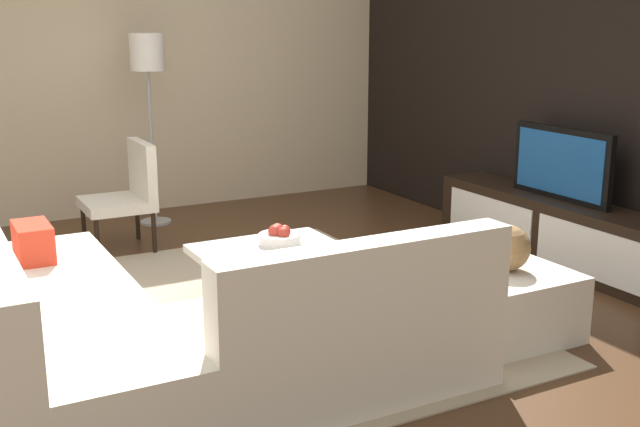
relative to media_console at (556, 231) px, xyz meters
The scene contains 14 objects.
ground_plane 2.41m from the media_console, 90.00° to the right, with size 14.00×14.00×0.00m, color #4C301C.
feature_wall_back 1.19m from the media_console, 90.00° to the left, with size 6.40×0.12×2.80m, color black.
side_wall_left 4.05m from the media_console, 145.54° to the right, with size 0.12×5.20×2.80m, color beige.
area_rug 2.41m from the media_console, 92.39° to the right, with size 3.21×2.47×0.01m, color tan.
media_console is the anchor object (origin of this frame).
television 0.52m from the media_console, 90.00° to the left, with size 0.95×0.06×0.54m.
sectional_couch 3.31m from the media_console, 80.92° to the right, with size 2.43×2.38×0.85m.
coffee_table 2.30m from the media_console, 92.49° to the right, with size 0.95×0.93×0.38m.
accent_chair_near 3.38m from the media_console, 124.96° to the right, with size 0.56×0.53×0.87m.
floor_lamp 3.71m from the media_console, 138.08° to the right, with size 0.30×0.30×1.70m.
ottoman 1.58m from the media_console, 55.31° to the right, with size 0.70×0.70×0.40m, color silver.
fruit_bowl 2.22m from the media_console, 97.24° to the right, with size 0.28×0.28×0.14m.
decorative_ball 1.60m from the media_console, 55.31° to the right, with size 0.27×0.27×0.27m, color #997247.
book_stack 2.43m from the media_console, 87.04° to the right, with size 0.16×0.12×0.05m.
Camera 1 is at (4.20, -1.91, 1.83)m, focal length 43.85 mm.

